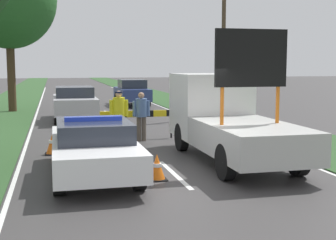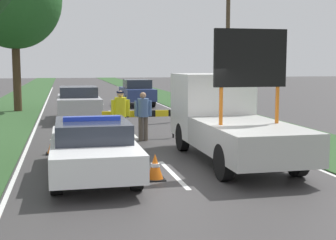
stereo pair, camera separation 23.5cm
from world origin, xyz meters
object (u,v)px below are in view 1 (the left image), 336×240
Objects in this scene: road_barrier at (140,116)px; police_officer at (119,112)px; police_car at (93,147)px; pedestrian_civilian at (141,112)px; traffic_cone_near_police at (53,143)px; utility_pole at (224,35)px; work_truck at (225,117)px; traffic_cone_centre_front at (157,167)px; queued_car_sedan_silver at (75,102)px; queued_car_hatch_blue at (132,92)px.

road_barrier is 1.05m from police_officer.
road_barrier is (2.04, 5.12, 0.12)m from police_car.
traffic_cone_near_police is (-2.93, -1.74, -0.65)m from pedestrian_civilian.
utility_pole is at bearing 44.56° from traffic_cone_near_police.
traffic_cone_near_police is (-4.68, 1.62, -0.81)m from work_truck.
police_car is 1.59m from traffic_cone_centre_front.
police_officer reaches higher than traffic_cone_near_police.
queued_car_sedan_silver is (-1.95, 6.49, -0.14)m from pedestrian_civilian.
utility_pole reaches higher than police_officer.
pedestrian_civilian is 6.78m from queued_car_sedan_silver.
police_officer is 1.04× the size of pedestrian_civilian.
utility_pole reaches higher than traffic_cone_near_police.
work_truck is 10.73m from utility_pole.
pedestrian_civilian is (2.01, 4.70, 0.28)m from police_car.
work_truck is 9.06× the size of traffic_cone_near_police.
traffic_cone_centre_front is 13.71m from utility_pole.
police_officer is 6.78m from queued_car_sedan_silver.
road_barrier is 1.61× the size of police_officer.
police_car is 1.07× the size of queued_car_sedan_silver.
police_car is at bearing -123.44° from utility_pole.
utility_pole reaches higher than traffic_cone_centre_front.
police_officer is 2.89× the size of traffic_cone_centre_front.
utility_pole is (5.94, 11.78, 3.73)m from traffic_cone_centre_front.
queued_car_hatch_blue is (3.93, 18.39, 0.15)m from police_car.
traffic_cone_near_police is 8.31m from queued_car_sedan_silver.
pedestrian_civilian is at bearing -65.16° from work_truck.
pedestrian_civilian is 8.81m from utility_pole.
police_officer reaches higher than pedestrian_civilian.
traffic_cone_centre_front is at bearing -99.58° from road_barrier.
traffic_cone_near_police is at bearing 34.26° from police_officer.
road_barrier is at bearing -131.52° from utility_pole.
pedestrian_civilian is (-0.04, -0.42, 0.16)m from road_barrier.
pedestrian_civilian is (0.79, 0.19, -0.06)m from police_officer.
traffic_cone_centre_front is at bearing -71.46° from pedestrian_civilian.
work_truck is 2.12× the size of road_barrier.
police_officer is 2.74m from traffic_cone_near_police.
police_officer is (1.22, 4.51, 0.33)m from police_car.
police_car is at bearing -72.71° from traffic_cone_near_police.
work_truck is at bearing 17.75° from police_car.
police_car is 5.51m from road_barrier.
queued_car_hatch_blue is (1.93, 13.69, -0.13)m from pedestrian_civilian.
work_truck is 1.35× the size of queued_car_hatch_blue.
work_truck is at bearing 110.56° from queued_car_sedan_silver.
pedestrian_civilian is 0.21× the size of utility_pole.
road_barrier is at bearing 108.08° from queued_car_sedan_silver.
traffic_cone_near_police is at bearing -21.75° from work_truck.
utility_pole is at bearing 45.61° from road_barrier.
police_officer is at bearing -146.60° from road_barrier.
utility_pole is at bearing 178.89° from queued_car_sedan_silver.
traffic_cone_centre_front is at bearing 82.32° from queued_car_hatch_blue.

